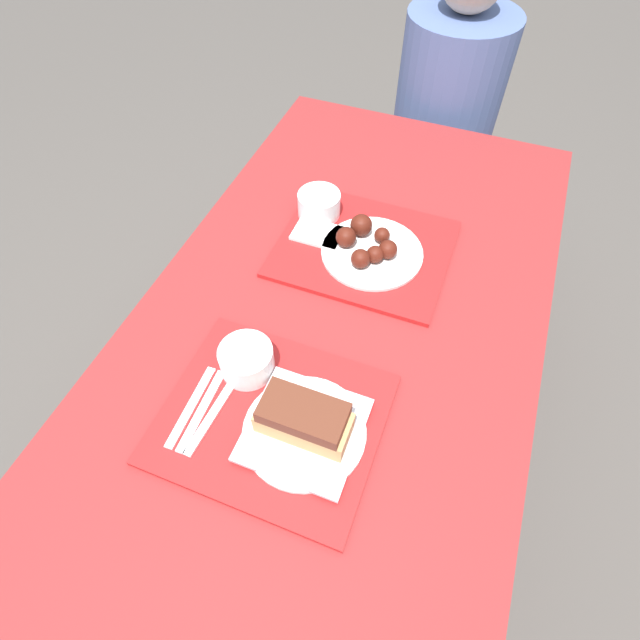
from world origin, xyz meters
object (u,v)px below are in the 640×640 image
(bowl_coleslaw_far, at_px, (319,203))
(person_seated_across, at_px, (450,87))
(bowl_coleslaw_near, at_px, (247,359))
(tray_near, at_px, (272,418))
(brisket_sandwich_plate, at_px, (304,424))
(wings_plate_far, at_px, (369,246))
(tray_far, at_px, (364,248))

(bowl_coleslaw_far, distance_m, person_seated_across, 0.75)
(bowl_coleslaw_near, relative_size, person_seated_across, 0.15)
(tray_near, bearing_deg, bowl_coleslaw_near, 137.26)
(bowl_coleslaw_near, relative_size, bowl_coleslaw_far, 1.00)
(bowl_coleslaw_far, bearing_deg, tray_near, -77.72)
(brisket_sandwich_plate, xyz_separation_m, bowl_coleslaw_far, (-0.18, 0.55, -0.00))
(bowl_coleslaw_far, bearing_deg, person_seated_across, 76.84)
(bowl_coleslaw_near, height_order, brisket_sandwich_plate, brisket_sandwich_plate)
(tray_near, relative_size, bowl_coleslaw_near, 3.80)
(wings_plate_far, bearing_deg, brisket_sandwich_plate, -86.11)
(bowl_coleslaw_near, relative_size, wings_plate_far, 0.44)
(tray_far, height_order, bowl_coleslaw_near, bowl_coleslaw_near)
(tray_far, distance_m, brisket_sandwich_plate, 0.48)
(tray_far, distance_m, bowl_coleslaw_near, 0.41)
(tray_near, height_order, wings_plate_far, wings_plate_far)
(wings_plate_far, bearing_deg, tray_far, 138.17)
(tray_far, distance_m, wings_plate_far, 0.03)
(tray_near, xyz_separation_m, bowl_coleslaw_near, (-0.08, 0.08, 0.04))
(wings_plate_far, bearing_deg, bowl_coleslaw_far, 151.80)
(brisket_sandwich_plate, bearing_deg, tray_near, 174.84)
(bowl_coleslaw_far, bearing_deg, wings_plate_far, -28.20)
(tray_far, bearing_deg, bowl_coleslaw_far, 153.47)
(brisket_sandwich_plate, bearing_deg, bowl_coleslaw_far, 108.64)
(tray_near, distance_m, bowl_coleslaw_far, 0.55)
(tray_near, bearing_deg, brisket_sandwich_plate, -5.16)
(bowl_coleslaw_near, xyz_separation_m, wings_plate_far, (0.12, 0.38, -0.01))
(bowl_coleslaw_near, bearing_deg, person_seated_across, 83.45)
(bowl_coleslaw_far, height_order, person_seated_across, person_seated_across)
(bowl_coleslaw_near, bearing_deg, bowl_coleslaw_far, 94.19)
(tray_far, bearing_deg, brisket_sandwich_plate, -84.51)
(bowl_coleslaw_near, distance_m, wings_plate_far, 0.40)
(tray_near, distance_m, tray_far, 0.47)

